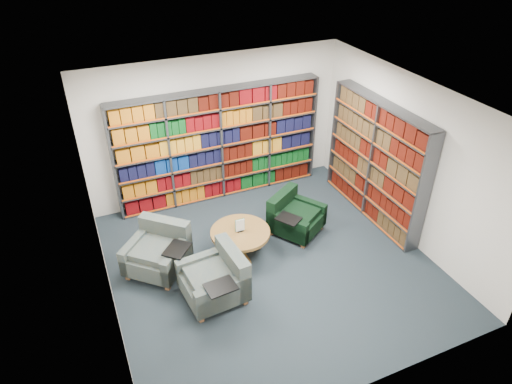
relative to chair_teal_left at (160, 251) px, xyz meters
name	(u,v)px	position (x,y,z in m)	size (l,w,h in m)	color
room_shell	(272,192)	(1.66, -0.66, 1.09)	(5.02, 5.02, 2.82)	black
bookshelf_back	(220,145)	(1.66, 1.68, 0.79)	(4.00, 0.28, 2.20)	#47494F
bookshelf_right	(375,162)	(4.00, -0.06, 0.79)	(0.28, 2.50, 2.20)	#47494F
chair_teal_left	(160,251)	(0.00, 0.00, 0.00)	(1.20, 1.20, 0.78)	#09223D
chair_green_right	(293,217)	(2.41, 0.01, -0.02)	(1.10, 1.10, 0.72)	black
chair_teal_front	(218,279)	(0.65, -0.98, 0.00)	(0.92, 1.05, 0.78)	#09223D
coffee_table	(240,236)	(1.31, -0.22, 0.06)	(0.99, 0.99, 0.69)	brown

